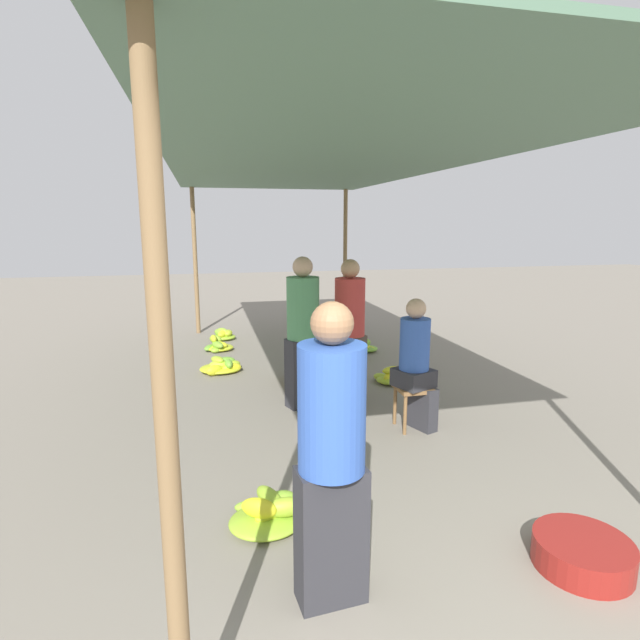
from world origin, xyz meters
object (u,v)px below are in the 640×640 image
object	(u,v)px
banana_pile_left_3	(217,346)
vendor_seated	(416,362)
banana_pile_left_0	(270,512)
banana_pile_right_3	(364,348)
banana_pile_left_2	(222,335)
stool	(413,395)
shopper_walking_mid	(303,330)
shopper_walking_far	(350,328)
banana_pile_left_1	(222,367)
crate_near	(322,392)
vendor_foreground	(331,453)
banana_pile_right_1	(354,352)
basin_black	(582,553)
crate_mid	(303,373)
banana_pile_right_0	(391,377)
banana_pile_right_2	(353,337)

from	to	relation	value
banana_pile_left_3	vendor_seated	bearing A→B (deg)	-62.95
banana_pile_left_0	banana_pile_right_3	bearing A→B (deg)	64.26
banana_pile_left_0	banana_pile_left_2	bearing A→B (deg)	91.06
stool	banana_pile_right_3	distance (m)	3.13
shopper_walking_mid	shopper_walking_far	xyz separation A→B (m)	(0.58, 0.13, -0.02)
stool	banana_pile_left_1	bearing A→B (deg)	126.83
banana_pile_left_0	crate_near	size ratio (longest dim) A/B	1.36
banana_pile_left_1	vendor_foreground	bearing A→B (deg)	-84.66
banana_pile_left_3	banana_pile_right_3	world-z (taller)	banana_pile_left_3
banana_pile_left_0	banana_pile_right_1	distance (m)	4.40
vendor_seated	banana_pile_right_3	world-z (taller)	vendor_seated
basin_black	shopper_walking_far	world-z (taller)	shopper_walking_far
banana_pile_right_1	crate_mid	distance (m)	1.32
banana_pile_left_2	banana_pile_right_0	bearing A→B (deg)	-55.45
vendor_seated	basin_black	distance (m)	2.29
banana_pile_right_1	vendor_seated	bearing A→B (deg)	-93.51
crate_mid	vendor_seated	bearing A→B (deg)	-65.59
banana_pile_left_0	banana_pile_left_2	xyz separation A→B (m)	(-0.11, 5.79, -0.00)
banana_pile_right_3	vendor_foreground	bearing A→B (deg)	-110.01
shopper_walking_mid	banana_pile_left_3	bearing A→B (deg)	107.81
banana_pile_left_0	shopper_walking_far	world-z (taller)	shopper_walking_far
banana_pile_left_0	banana_pile_left_3	distance (m)	5.01
banana_pile_left_2	banana_pile_right_3	distance (m)	2.62
basin_black	banana_pile_right_1	bearing A→B (deg)	89.79
stool	shopper_walking_far	world-z (taller)	shopper_walking_far
stool	banana_pile_left_2	xyz separation A→B (m)	(-1.75, 4.45, -0.27)
banana_pile_left_1	shopper_walking_mid	distance (m)	1.96
banana_pile_right_1	crate_near	xyz separation A→B (m)	(-0.90, -1.70, -0.01)
vendor_seated	crate_near	world-z (taller)	vendor_seated
basin_black	shopper_walking_far	xyz separation A→B (m)	(-0.54, 3.22, 0.78)
vendor_seated	banana_pile_left_0	distance (m)	2.22
banana_pile_right_3	shopper_walking_mid	distance (m)	2.76
banana_pile_left_2	banana_pile_left_3	world-z (taller)	banana_pile_left_3
vendor_seated	shopper_walking_mid	xyz separation A→B (m)	(-0.98, 0.89, 0.18)
banana_pile_left_2	crate_near	size ratio (longest dim) A/B	1.17
basin_black	banana_pile_left_1	bearing A→B (deg)	113.20
shopper_walking_far	basin_black	bearing A→B (deg)	-80.42
banana_pile_right_1	banana_pile_right_2	size ratio (longest dim) A/B	0.82
stool	crate_mid	world-z (taller)	stool
banana_pile_right_3	banana_pile_right_2	bearing A→B (deg)	87.90
banana_pile_right_3	crate_mid	world-z (taller)	crate_mid
vendor_seated	crate_near	distance (m)	1.36
banana_pile_left_2	banana_pile_right_1	world-z (taller)	banana_pile_right_1
banana_pile_left_2	banana_pile_right_1	distance (m)	2.63
banana_pile_left_0	banana_pile_right_1	xyz separation A→B (m)	(1.82, 4.00, 0.02)
shopper_walking_mid	banana_pile_right_0	bearing A→B (deg)	23.40
vendor_seated	banana_pile_right_3	bearing A→B (deg)	81.34
basin_black	banana_pile_left_1	world-z (taller)	banana_pile_left_1
vendor_seated	banana_pile_right_2	xyz separation A→B (m)	(0.50, 3.79, -0.62)
crate_near	shopper_walking_mid	world-z (taller)	shopper_walking_mid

